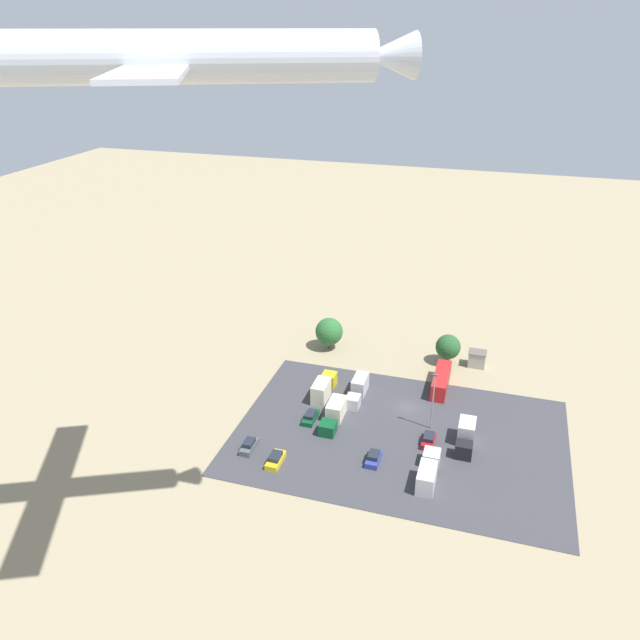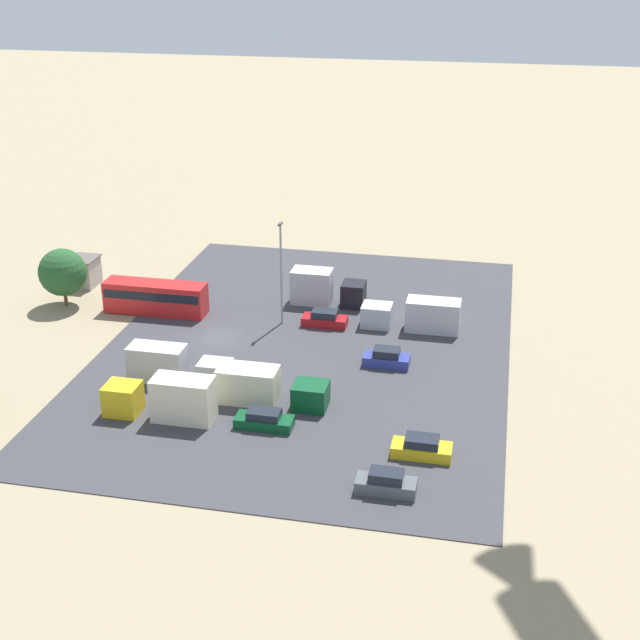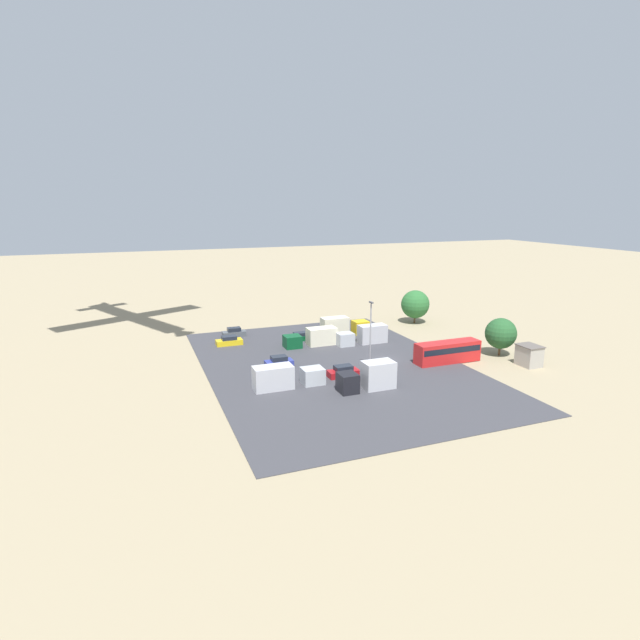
{
  "view_description": "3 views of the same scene",
  "coord_description": "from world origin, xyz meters",
  "px_view_note": "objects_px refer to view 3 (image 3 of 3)",
  "views": [
    {
      "loc": [
        -11.82,
        91.29,
        60.18
      ],
      "look_at": [
        7.99,
        26.31,
        27.76
      ],
      "focal_mm": 35.0,
      "sensor_mm": 36.0,
      "label": 1
    },
    {
      "loc": [
        72.51,
        25.03,
        35.1
      ],
      "look_at": [
        1.36,
        10.0,
        3.34
      ],
      "focal_mm": 50.0,
      "sensor_mm": 36.0,
      "label": 2
    },
    {
      "loc": [
        -64.51,
        35.74,
        23.44
      ],
      "look_at": [
        3.38,
        9.46,
        6.34
      ],
      "focal_mm": 28.0,
      "sensor_mm": 36.0,
      "label": 3
    }
  ],
  "objects_px": {
    "bus": "(447,351)",
    "parked_truck_4": "(285,377)",
    "parked_truck_0": "(370,377)",
    "parked_truck_3": "(342,327)",
    "parked_truck_2": "(313,338)",
    "parked_car_2": "(279,362)",
    "parked_car_0": "(234,333)",
    "shed_building": "(529,355)",
    "parked_truck_1": "(365,335)",
    "parked_car_3": "(343,372)",
    "parked_car_1": "(229,341)",
    "parked_car_4": "(301,337)"
  },
  "relations": [
    {
      "from": "shed_building",
      "to": "parked_truck_0",
      "type": "distance_m",
      "value": 26.27
    },
    {
      "from": "parked_truck_2",
      "to": "parked_car_3",
      "type": "bearing_deg",
      "value": 174.43
    },
    {
      "from": "parked_car_4",
      "to": "parked_truck_3",
      "type": "relative_size",
      "value": 0.51
    },
    {
      "from": "shed_building",
      "to": "parked_truck_3",
      "type": "bearing_deg",
      "value": 36.89
    },
    {
      "from": "parked_car_2",
      "to": "parked_car_4",
      "type": "relative_size",
      "value": 0.9
    },
    {
      "from": "parked_car_3",
      "to": "parked_truck_3",
      "type": "height_order",
      "value": "parked_truck_3"
    },
    {
      "from": "bus",
      "to": "parked_car_4",
      "type": "relative_size",
      "value": 2.29
    },
    {
      "from": "shed_building",
      "to": "parked_truck_2",
      "type": "xyz_separation_m",
      "value": [
        21.37,
        25.97,
        -0.16
      ]
    },
    {
      "from": "parked_car_0",
      "to": "parked_truck_3",
      "type": "bearing_deg",
      "value": 70.17
    },
    {
      "from": "shed_building",
      "to": "parked_car_1",
      "type": "height_order",
      "value": "shed_building"
    },
    {
      "from": "parked_truck_4",
      "to": "parked_truck_0",
      "type": "bearing_deg",
      "value": 66.07
    },
    {
      "from": "parked_car_2",
      "to": "parked_car_1",
      "type": "bearing_deg",
      "value": 17.94
    },
    {
      "from": "shed_building",
      "to": "parked_truck_4",
      "type": "relative_size",
      "value": 0.36
    },
    {
      "from": "parked_truck_0",
      "to": "parked_truck_4",
      "type": "xyz_separation_m",
      "value": [
        4.46,
        10.06,
        -0.22
      ]
    },
    {
      "from": "shed_building",
      "to": "parked_truck_4",
      "type": "distance_m",
      "value": 36.58
    },
    {
      "from": "parked_truck_2",
      "to": "bus",
      "type": "bearing_deg",
      "value": -135.28
    },
    {
      "from": "parked_car_1",
      "to": "parked_truck_1",
      "type": "height_order",
      "value": "parked_truck_1"
    },
    {
      "from": "parked_truck_0",
      "to": "parked_truck_1",
      "type": "xyz_separation_m",
      "value": [
        19.53,
        -8.88,
        -0.2
      ]
    },
    {
      "from": "shed_building",
      "to": "parked_truck_4",
      "type": "height_order",
      "value": "parked_truck_4"
    },
    {
      "from": "bus",
      "to": "parked_truck_4",
      "type": "height_order",
      "value": "bus"
    },
    {
      "from": "parked_truck_1",
      "to": "parked_truck_4",
      "type": "distance_m",
      "value": 24.2
    },
    {
      "from": "parked_truck_3",
      "to": "parked_truck_2",
      "type": "bearing_deg",
      "value": -60.52
    },
    {
      "from": "parked_car_1",
      "to": "parked_car_2",
      "type": "relative_size",
      "value": 1.08
    },
    {
      "from": "bus",
      "to": "parked_car_0",
      "type": "relative_size",
      "value": 2.48
    },
    {
      "from": "parked_car_3",
      "to": "parked_truck_3",
      "type": "bearing_deg",
      "value": 156.85
    },
    {
      "from": "parked_truck_0",
      "to": "parked_truck_3",
      "type": "relative_size",
      "value": 0.86
    },
    {
      "from": "parked_truck_3",
      "to": "parked_truck_1",
      "type": "bearing_deg",
      "value": 15.11
    },
    {
      "from": "parked_car_3",
      "to": "parked_truck_0",
      "type": "height_order",
      "value": "parked_truck_0"
    },
    {
      "from": "parked_car_0",
      "to": "shed_building",
      "type": "bearing_deg",
      "value": 49.43
    },
    {
      "from": "parked_car_1",
      "to": "parked_car_2",
      "type": "bearing_deg",
      "value": 17.94
    },
    {
      "from": "parked_car_3",
      "to": "parked_truck_4",
      "type": "height_order",
      "value": "parked_truck_4"
    },
    {
      "from": "parked_car_3",
      "to": "parked_truck_4",
      "type": "distance_m",
      "value": 8.89
    },
    {
      "from": "shed_building",
      "to": "bus",
      "type": "height_order",
      "value": "bus"
    },
    {
      "from": "parked_car_2",
      "to": "parked_truck_4",
      "type": "height_order",
      "value": "parked_truck_4"
    },
    {
      "from": "parked_car_0",
      "to": "parked_car_3",
      "type": "xyz_separation_m",
      "value": [
        -26.54,
        -9.73,
        -0.03
      ]
    },
    {
      "from": "parked_car_1",
      "to": "parked_car_4",
      "type": "distance_m",
      "value": 12.39
    },
    {
      "from": "parked_car_4",
      "to": "parked_truck_4",
      "type": "bearing_deg",
      "value": -24.33
    },
    {
      "from": "bus",
      "to": "parked_car_2",
      "type": "relative_size",
      "value": 2.53
    },
    {
      "from": "parked_car_1",
      "to": "parked_truck_2",
      "type": "xyz_separation_m",
      "value": [
        -5.44,
        -13.18,
        0.69
      ]
    },
    {
      "from": "parked_car_0",
      "to": "parked_truck_3",
      "type": "distance_m",
      "value": 19.43
    },
    {
      "from": "parked_car_0",
      "to": "parked_truck_4",
      "type": "xyz_separation_m",
      "value": [
        -27.61,
        -0.93,
        0.71
      ]
    },
    {
      "from": "parked_truck_0",
      "to": "parked_truck_1",
      "type": "distance_m",
      "value": 21.46
    },
    {
      "from": "parked_car_3",
      "to": "parked_truck_0",
      "type": "xyz_separation_m",
      "value": [
        -5.54,
        -1.26,
        0.96
      ]
    },
    {
      "from": "parked_truck_1",
      "to": "parked_truck_2",
      "type": "height_order",
      "value": "parked_truck_1"
    },
    {
      "from": "parked_truck_0",
      "to": "parked_truck_3",
      "type": "bearing_deg",
      "value": -15.92
    },
    {
      "from": "parked_truck_1",
      "to": "parked_truck_3",
      "type": "distance_m",
      "value": 6.18
    },
    {
      "from": "parked_truck_0",
      "to": "parked_truck_2",
      "type": "bearing_deg",
      "value": -0.8
    },
    {
      "from": "parked_car_0",
      "to": "bus",
      "type": "bearing_deg",
      "value": 45.66
    },
    {
      "from": "parked_car_1",
      "to": "parked_truck_0",
      "type": "relative_size",
      "value": 0.58
    },
    {
      "from": "parked_car_2",
      "to": "parked_truck_3",
      "type": "distance_m",
      "value": 20.08
    }
  ]
}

